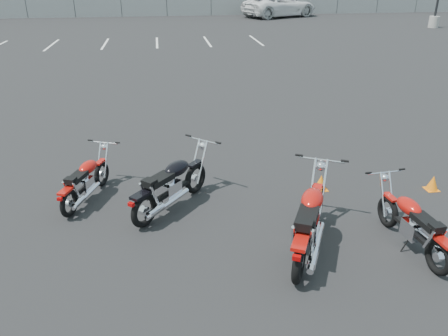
{
  "coord_description": "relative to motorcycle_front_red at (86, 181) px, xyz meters",
  "views": [
    {
      "loc": [
        -0.88,
        -6.84,
        4.14
      ],
      "look_at": [
        0.2,
        0.6,
        0.65
      ],
      "focal_mm": 35.0,
      "sensor_mm": 36.0,
      "label": 1
    }
  ],
  "objects": [
    {
      "name": "motorcycle_second_black",
      "position": [
        1.61,
        -0.56,
        0.08
      ],
      "size": [
        1.75,
        1.91,
        1.07
      ],
      "color": "black",
      "rests_on": "ground"
    },
    {
      "name": "motorcycle_third_red",
      "position": [
        3.7,
        -2.2,
        0.12
      ],
      "size": [
        1.49,
        2.27,
        1.16
      ],
      "color": "black",
      "rests_on": "ground"
    },
    {
      "name": "parking_line_stripes",
      "position": [
        -0.07,
        19.08,
        -0.41
      ],
      "size": [
        15.12,
        4.0,
        0.01
      ],
      "color": "silver",
      "rests_on": "ground"
    },
    {
      "name": "chainlink_fence",
      "position": [
        2.43,
        34.08,
        0.49
      ],
      "size": [
        80.06,
        0.06,
        1.8
      ],
      "color": "slate",
      "rests_on": "ground"
    },
    {
      "name": "training_cone_near",
      "position": [
        4.63,
        -0.23,
        -0.25
      ],
      "size": [
        0.27,
        0.27,
        0.32
      ],
      "color": "orange",
      "rests_on": "ground"
    },
    {
      "name": "motorcycle_front_red",
      "position": [
        0.0,
        0.0,
        0.0
      ],
      "size": [
        1.02,
        1.8,
        0.9
      ],
      "color": "black",
      "rests_on": "ground"
    },
    {
      "name": "ground",
      "position": [
        2.43,
        -0.92,
        -0.41
      ],
      "size": [
        120.0,
        120.0,
        0.0
      ],
      "primitive_type": "plane",
      "color": "black",
      "rests_on": "ground"
    },
    {
      "name": "training_cone_far",
      "position": [
        6.86,
        -0.57,
        -0.26
      ],
      "size": [
        0.25,
        0.25,
        0.3
      ],
      "color": "orange",
      "rests_on": "ground"
    },
    {
      "name": "motorcycle_rear_red",
      "position": [
        5.36,
        -2.37,
        0.03
      ],
      "size": [
        0.75,
        1.95,
        0.95
      ],
      "color": "black",
      "rests_on": "ground"
    }
  ]
}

